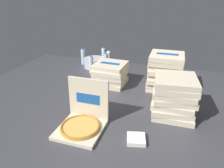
{
  "coord_description": "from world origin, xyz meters",
  "views": [
    {
      "loc": [
        0.56,
        -1.71,
        1.02
      ],
      "look_at": [
        -0.03,
        0.1,
        0.14
      ],
      "focal_mm": 32.6,
      "sensor_mm": 36.0,
      "label": 1
    }
  ],
  "objects_px": {
    "water_bottle_1": "(91,64)",
    "napkin_pile": "(136,139)",
    "open_pizza_box": "(83,119)",
    "water_bottle_3": "(106,62)",
    "water_bottle_0": "(109,60)",
    "pizza_stack_center_far": "(165,72)",
    "ice_bucket": "(95,63)",
    "pizza_stack_right_near": "(174,96)",
    "pizza_stack_left_far": "(110,74)",
    "water_bottle_2": "(104,55)",
    "water_bottle_4": "(83,57)"
  },
  "relations": [
    {
      "from": "pizza_stack_left_far",
      "to": "water_bottle_4",
      "type": "xyz_separation_m",
      "value": [
        -0.61,
        0.55,
        -0.01
      ]
    },
    {
      "from": "water_bottle_2",
      "to": "water_bottle_4",
      "type": "xyz_separation_m",
      "value": [
        -0.27,
        -0.16,
        0.0
      ]
    },
    {
      "from": "pizza_stack_center_far",
      "to": "water_bottle_4",
      "type": "bearing_deg",
      "value": 158.76
    },
    {
      "from": "open_pizza_box",
      "to": "water_bottle_0",
      "type": "height_order",
      "value": "open_pizza_box"
    },
    {
      "from": "water_bottle_2",
      "to": "water_bottle_4",
      "type": "distance_m",
      "value": 0.31
    },
    {
      "from": "ice_bucket",
      "to": "napkin_pile",
      "type": "relative_size",
      "value": 2.22
    },
    {
      "from": "ice_bucket",
      "to": "water_bottle_2",
      "type": "height_order",
      "value": "water_bottle_2"
    },
    {
      "from": "pizza_stack_left_far",
      "to": "water_bottle_1",
      "type": "distance_m",
      "value": 0.45
    },
    {
      "from": "water_bottle_0",
      "to": "pizza_stack_center_far",
      "type": "bearing_deg",
      "value": -29.36
    },
    {
      "from": "open_pizza_box",
      "to": "pizza_stack_right_near",
      "type": "relative_size",
      "value": 0.95
    },
    {
      "from": "pizza_stack_center_far",
      "to": "water_bottle_2",
      "type": "xyz_separation_m",
      "value": [
        -0.96,
        0.64,
        -0.09
      ]
    },
    {
      "from": "pizza_stack_center_far",
      "to": "ice_bucket",
      "type": "bearing_deg",
      "value": 158.15
    },
    {
      "from": "open_pizza_box",
      "to": "water_bottle_0",
      "type": "bearing_deg",
      "value": 100.41
    },
    {
      "from": "napkin_pile",
      "to": "water_bottle_1",
      "type": "bearing_deg",
      "value": 126.36
    },
    {
      "from": "pizza_stack_center_far",
      "to": "pizza_stack_left_far",
      "type": "height_order",
      "value": "pizza_stack_center_far"
    },
    {
      "from": "water_bottle_1",
      "to": "pizza_stack_center_far",
      "type": "bearing_deg",
      "value": -11.21
    },
    {
      "from": "open_pizza_box",
      "to": "water_bottle_4",
      "type": "relative_size",
      "value": 1.56
    },
    {
      "from": "pizza_stack_right_near",
      "to": "water_bottle_0",
      "type": "height_order",
      "value": "pizza_stack_right_near"
    },
    {
      "from": "water_bottle_2",
      "to": "napkin_pile",
      "type": "height_order",
      "value": "water_bottle_2"
    },
    {
      "from": "open_pizza_box",
      "to": "pizza_stack_center_far",
      "type": "bearing_deg",
      "value": 59.48
    },
    {
      "from": "water_bottle_4",
      "to": "napkin_pile",
      "type": "height_order",
      "value": "water_bottle_4"
    },
    {
      "from": "pizza_stack_left_far",
      "to": "water_bottle_4",
      "type": "relative_size",
      "value": 1.56
    },
    {
      "from": "napkin_pile",
      "to": "pizza_stack_right_near",
      "type": "bearing_deg",
      "value": 63.75
    },
    {
      "from": "water_bottle_2",
      "to": "pizza_stack_right_near",
      "type": "bearing_deg",
      "value": -46.85
    },
    {
      "from": "ice_bucket",
      "to": "water_bottle_2",
      "type": "bearing_deg",
      "value": 76.2
    },
    {
      "from": "pizza_stack_right_near",
      "to": "water_bottle_1",
      "type": "relative_size",
      "value": 1.65
    },
    {
      "from": "open_pizza_box",
      "to": "pizza_stack_right_near",
      "type": "xyz_separation_m",
      "value": [
        0.68,
        0.44,
        0.1
      ]
    },
    {
      "from": "pizza_stack_left_far",
      "to": "ice_bucket",
      "type": "relative_size",
      "value": 1.26
    },
    {
      "from": "open_pizza_box",
      "to": "water_bottle_3",
      "type": "height_order",
      "value": "open_pizza_box"
    },
    {
      "from": "pizza_stack_right_near",
      "to": "water_bottle_3",
      "type": "xyz_separation_m",
      "value": [
        -0.94,
        0.86,
        -0.06
      ]
    },
    {
      "from": "napkin_pile",
      "to": "pizza_stack_center_far",
      "type": "bearing_deg",
      "value": 83.52
    },
    {
      "from": "water_bottle_3",
      "to": "water_bottle_4",
      "type": "xyz_separation_m",
      "value": [
        -0.41,
        0.13,
        0.0
      ]
    },
    {
      "from": "ice_bucket",
      "to": "water_bottle_1",
      "type": "height_order",
      "value": "water_bottle_1"
    },
    {
      "from": "water_bottle_1",
      "to": "water_bottle_2",
      "type": "height_order",
      "value": "same"
    },
    {
      "from": "open_pizza_box",
      "to": "water_bottle_0",
      "type": "relative_size",
      "value": 1.56
    },
    {
      "from": "ice_bucket",
      "to": "water_bottle_3",
      "type": "relative_size",
      "value": 1.24
    },
    {
      "from": "pizza_stack_right_near",
      "to": "water_bottle_3",
      "type": "relative_size",
      "value": 1.65
    },
    {
      "from": "open_pizza_box",
      "to": "napkin_pile",
      "type": "relative_size",
      "value": 2.8
    },
    {
      "from": "pizza_stack_center_far",
      "to": "pizza_stack_left_far",
      "type": "xyz_separation_m",
      "value": [
        -0.61,
        -0.07,
        -0.08
      ]
    },
    {
      "from": "napkin_pile",
      "to": "water_bottle_3",
      "type": "bearing_deg",
      "value": 118.0
    },
    {
      "from": "water_bottle_0",
      "to": "water_bottle_4",
      "type": "distance_m",
      "value": 0.41
    },
    {
      "from": "open_pizza_box",
      "to": "ice_bucket",
      "type": "relative_size",
      "value": 1.26
    },
    {
      "from": "water_bottle_1",
      "to": "water_bottle_2",
      "type": "relative_size",
      "value": 1.0
    },
    {
      "from": "pizza_stack_left_far",
      "to": "water_bottle_1",
      "type": "xyz_separation_m",
      "value": [
        -0.36,
        0.27,
        -0.01
      ]
    },
    {
      "from": "ice_bucket",
      "to": "water_bottle_1",
      "type": "distance_m",
      "value": 0.22
    },
    {
      "from": "pizza_stack_center_far",
      "to": "water_bottle_3",
      "type": "distance_m",
      "value": 0.89
    },
    {
      "from": "water_bottle_1",
      "to": "napkin_pile",
      "type": "relative_size",
      "value": 1.79
    },
    {
      "from": "water_bottle_3",
      "to": "water_bottle_4",
      "type": "distance_m",
      "value": 0.43
    },
    {
      "from": "pizza_stack_right_near",
      "to": "pizza_stack_left_far",
      "type": "distance_m",
      "value": 0.86
    },
    {
      "from": "pizza_stack_center_far",
      "to": "napkin_pile",
      "type": "distance_m",
      "value": 1.0
    }
  ]
}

